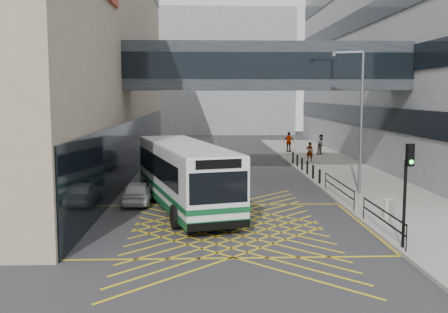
{
  "coord_description": "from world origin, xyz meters",
  "views": [
    {
      "loc": [
        -0.98,
        -22.3,
        5.69
      ],
      "look_at": [
        0.0,
        4.0,
        2.6
      ],
      "focal_mm": 42.0,
      "sensor_mm": 36.0,
      "label": 1
    }
  ],
  "objects": [
    {
      "name": "kerb_railings",
      "position": [
        6.15,
        1.78,
        0.88
      ],
      "size": [
        0.05,
        12.54,
        1.0
      ],
      "color": "black",
      "rests_on": "pavement"
    },
    {
      "name": "ground",
      "position": [
        0.0,
        0.0,
        0.0
      ],
      "size": [
        120.0,
        120.0,
        0.0
      ],
      "primitive_type": "plane",
      "color": "#333335"
    },
    {
      "name": "pavement",
      "position": [
        9.0,
        15.0,
        0.08
      ],
      "size": [
        6.0,
        54.0,
        0.16
      ],
      "primitive_type": "cube",
      "color": "gray",
      "rests_on": "ground"
    },
    {
      "name": "pedestrian_c",
      "position": [
        7.26,
        28.34,
        1.13
      ],
      "size": [
        1.25,
        1.11,
        1.94
      ],
      "primitive_type": "imported",
      "rotation": [
        0.0,
        0.0,
        2.53
      ],
      "color": "gray",
      "rests_on": "pavement"
    },
    {
      "name": "car_dark",
      "position": [
        -2.97,
        18.29,
        0.75
      ],
      "size": [
        2.08,
        4.89,
        1.51
      ],
      "primitive_type": "imported",
      "rotation": [
        0.0,
        0.0,
        3.1
      ],
      "color": "black",
      "rests_on": "ground"
    },
    {
      "name": "building_far",
      "position": [
        -2.0,
        60.0,
        9.0
      ],
      "size": [
        28.0,
        16.0,
        18.0
      ],
      "primitive_type": "cube",
      "color": "gray",
      "rests_on": "ground"
    },
    {
      "name": "bollards",
      "position": [
        6.25,
        15.0,
        0.61
      ],
      "size": [
        0.14,
        10.14,
        0.9
      ],
      "color": "black",
      "rests_on": "pavement"
    },
    {
      "name": "street_lamp",
      "position": [
        7.54,
        6.49,
        4.68
      ],
      "size": [
        1.76,
        0.81,
        7.93
      ],
      "rotation": [
        0.0,
        0.0,
        -0.34
      ],
      "color": "slate",
      "rests_on": "pavement"
    },
    {
      "name": "car_silver",
      "position": [
        0.58,
        18.79,
        0.66
      ],
      "size": [
        2.59,
        4.51,
        1.32
      ],
      "primitive_type": "imported",
      "rotation": [
        0.0,
        0.0,
        3.34
      ],
      "color": "gray",
      "rests_on": "ground"
    },
    {
      "name": "pedestrian_b",
      "position": [
        9.93,
        26.0,
        1.1
      ],
      "size": [
        1.04,
        1.01,
        1.87
      ],
      "primitive_type": "imported",
      "rotation": [
        0.0,
        0.0,
        0.73
      ],
      "color": "gray",
      "rests_on": "pavement"
    },
    {
      "name": "traffic_light",
      "position": [
        6.27,
        -4.04,
        2.65
      ],
      "size": [
        0.3,
        0.46,
        3.82
      ],
      "rotation": [
        0.0,
        0.0,
        0.24
      ],
      "color": "black",
      "rests_on": "pavement"
    },
    {
      "name": "bus",
      "position": [
        -2.02,
        3.75,
        1.75
      ],
      "size": [
        5.72,
        11.96,
        3.27
      ],
      "rotation": [
        0.0,
        0.0,
        0.27
      ],
      "color": "silver",
      "rests_on": "ground"
    },
    {
      "name": "litter_bin",
      "position": [
        7.37,
        0.65,
        0.58
      ],
      "size": [
        0.49,
        0.49,
        0.84
      ],
      "primitive_type": "cylinder",
      "color": "#ADA89E",
      "rests_on": "pavement"
    },
    {
      "name": "box_junction",
      "position": [
        0.0,
        0.0,
        0.0
      ],
      "size": [
        12.0,
        9.0,
        0.01
      ],
      "color": "gold",
      "rests_on": "ground"
    },
    {
      "name": "skybridge",
      "position": [
        3.0,
        12.0,
        7.5
      ],
      "size": [
        20.0,
        4.1,
        3.0
      ],
      "color": "#2B3035",
      "rests_on": "ground"
    },
    {
      "name": "car_white",
      "position": [
        -4.5,
        4.98,
        0.62
      ],
      "size": [
        1.67,
        3.93,
        1.24
      ],
      "primitive_type": "imported",
      "rotation": [
        0.0,
        0.0,
        3.16
      ],
      "color": "silver",
      "rests_on": "ground"
    },
    {
      "name": "pedestrian_a",
      "position": [
        7.83,
        21.07,
        0.97
      ],
      "size": [
        0.65,
        0.47,
        1.62
      ],
      "primitive_type": "imported",
      "rotation": [
        0.0,
        0.0,
        3.16
      ],
      "color": "gray",
      "rests_on": "pavement"
    }
  ]
}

